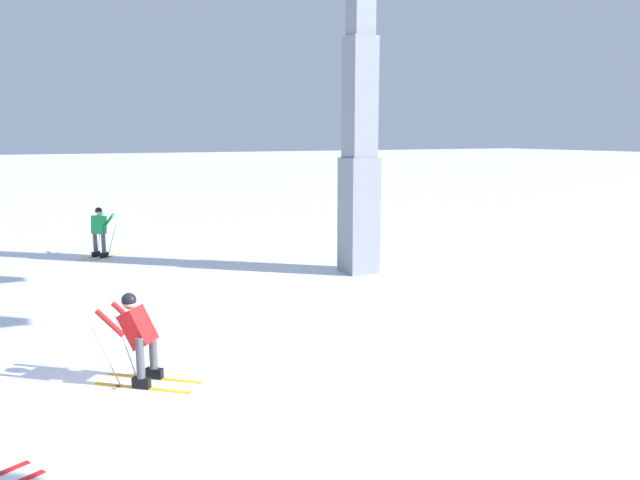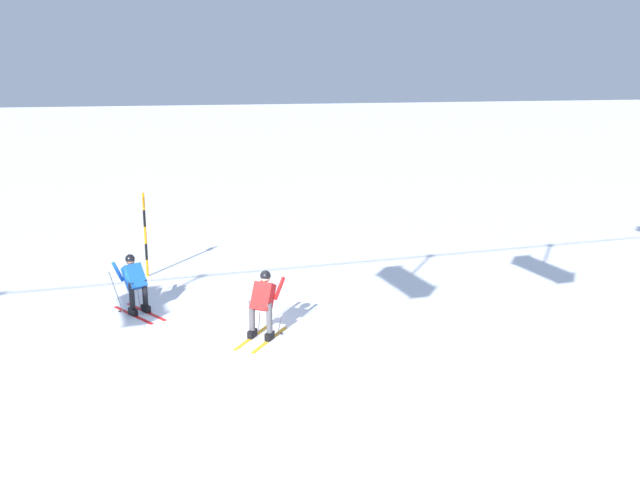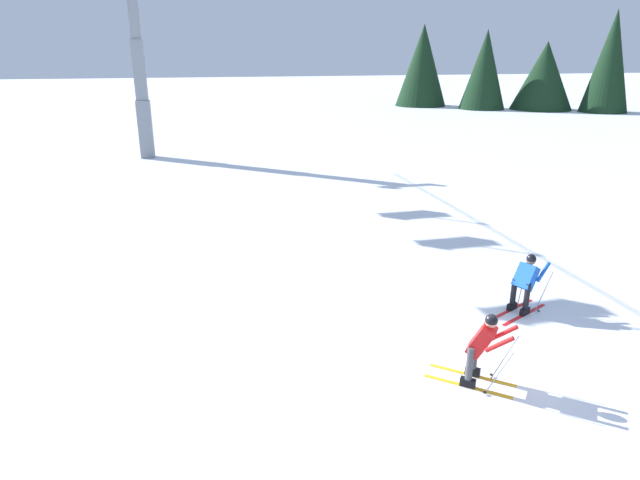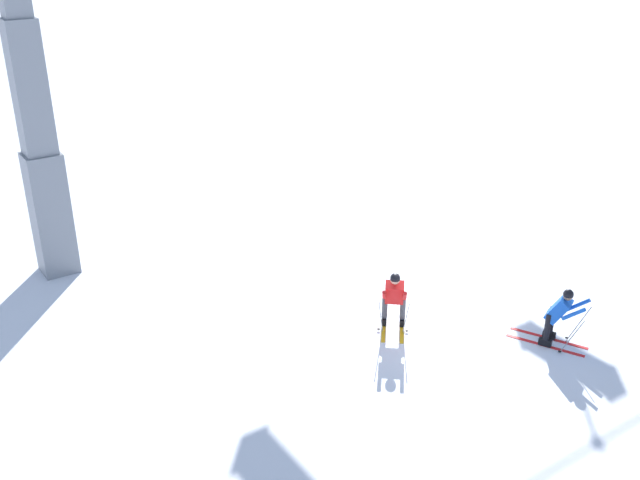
# 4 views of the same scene
# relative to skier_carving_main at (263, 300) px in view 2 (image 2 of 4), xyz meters

# --- Properties ---
(ground_plane) EXTENTS (260.00, 260.00, 0.00)m
(ground_plane) POSITION_rel_skier_carving_main_xyz_m (0.69, 0.04, -0.83)
(ground_plane) COLOR white
(skier_carving_main) EXTENTS (1.46, 1.58, 1.58)m
(skier_carving_main) POSITION_rel_skier_carving_main_xyz_m (0.00, 0.00, 0.00)
(skier_carving_main) COLOR yellow
(skier_carving_main) RESTS_ON ground_plane
(trail_marker_pole) EXTENTS (0.07, 0.28, 2.40)m
(trail_marker_pole) POSITION_rel_skier_carving_main_xyz_m (1.98, -5.65, 0.45)
(trail_marker_pole) COLOR orange
(trail_marker_pole) RESTS_ON ground_plane
(skier_distant_downhill) EXTENTS (1.21, 1.75, 1.53)m
(skier_distant_downhill) POSITION_rel_skier_carving_main_xyz_m (2.52, -2.55, -0.03)
(skier_distant_downhill) COLOR red
(skier_distant_downhill) RESTS_ON ground_plane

